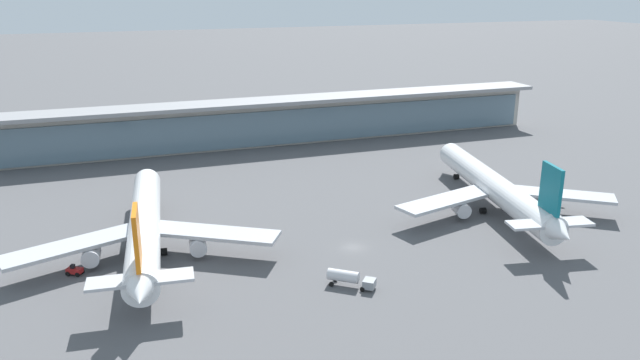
{
  "coord_description": "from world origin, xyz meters",
  "views": [
    {
      "loc": [
        -44.96,
        -107.27,
        51.93
      ],
      "look_at": [
        0.0,
        20.08,
        8.33
      ],
      "focal_mm": 34.84,
      "sensor_mm": 36.0,
      "label": 1
    }
  ],
  "objects_px": {
    "airliner_centre_stand": "(495,187)",
    "service_truck_mid_apron_grey": "(349,278)",
    "service_truck_near_nose_yellow": "(546,202)",
    "airliner_left_stand": "(145,227)",
    "service_truck_under_wing_red": "(75,271)"
  },
  "relations": [
    {
      "from": "airliner_left_stand",
      "to": "airliner_centre_stand",
      "type": "bearing_deg",
      "value": -1.63
    },
    {
      "from": "service_truck_under_wing_red",
      "to": "service_truck_near_nose_yellow",
      "type": "bearing_deg",
      "value": 0.92
    },
    {
      "from": "airliner_left_stand",
      "to": "service_truck_mid_apron_grey",
      "type": "bearing_deg",
      "value": -39.0
    },
    {
      "from": "airliner_left_stand",
      "to": "service_truck_near_nose_yellow",
      "type": "distance_m",
      "value": 93.55
    },
    {
      "from": "airliner_left_stand",
      "to": "service_truck_under_wing_red",
      "type": "xyz_separation_m",
      "value": [
        -13.35,
        -5.41,
        -4.83
      ]
    },
    {
      "from": "service_truck_near_nose_yellow",
      "to": "service_truck_mid_apron_grey",
      "type": "height_order",
      "value": "service_truck_mid_apron_grey"
    },
    {
      "from": "airliner_centre_stand",
      "to": "service_truck_near_nose_yellow",
      "type": "height_order",
      "value": "airliner_centre_stand"
    },
    {
      "from": "airliner_centre_stand",
      "to": "service_truck_under_wing_red",
      "type": "xyz_separation_m",
      "value": [
        -92.72,
        -3.15,
        -4.83
      ]
    },
    {
      "from": "service_truck_near_nose_yellow",
      "to": "airliner_centre_stand",
      "type": "bearing_deg",
      "value": 174.13
    },
    {
      "from": "airliner_left_stand",
      "to": "service_truck_under_wing_red",
      "type": "distance_m",
      "value": 15.19
    },
    {
      "from": "airliner_centre_stand",
      "to": "service_truck_mid_apron_grey",
      "type": "relative_size",
      "value": 8.32
    },
    {
      "from": "service_truck_near_nose_yellow",
      "to": "service_truck_under_wing_red",
      "type": "bearing_deg",
      "value": -179.08
    },
    {
      "from": "service_truck_near_nose_yellow",
      "to": "service_truck_under_wing_red",
      "type": "xyz_separation_m",
      "value": [
        -106.7,
        -1.71,
        0.07
      ]
    },
    {
      "from": "airliner_centre_stand",
      "to": "service_truck_mid_apron_grey",
      "type": "bearing_deg",
      "value": -152.53
    },
    {
      "from": "airliner_centre_stand",
      "to": "service_truck_under_wing_red",
      "type": "bearing_deg",
      "value": -178.06
    }
  ]
}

